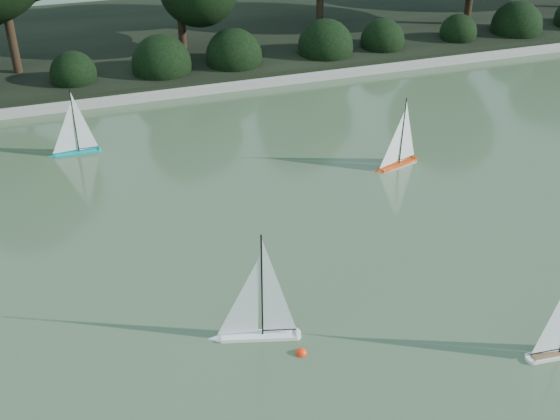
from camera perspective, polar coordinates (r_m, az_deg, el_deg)
The scene contains 8 objects.
ground at distance 8.60m, azimuth 1.90°, elevation -12.13°, with size 80.00×80.00×0.00m, color #3F5130.
pond_coping at distance 16.12m, azimuth -9.53°, elevation 9.31°, with size 40.00×0.35×0.18m, color gray.
far_bank at distance 19.85m, azimuth -11.73°, elevation 13.36°, with size 40.00×8.00×0.30m, color black.
shrub_hedge at distance 16.83m, azimuth -10.21°, elevation 11.49°, with size 29.10×1.10×1.10m.
sailboat_white_a at distance 8.75m, azimuth -2.33°, elevation -9.06°, with size 1.16×0.48×1.60m.
sailboat_orange at distance 12.91m, azimuth 9.35°, elevation 4.39°, with size 1.01×0.43×1.39m.
sailboat_teal at distance 13.77m, azimuth -16.58°, elevation 5.19°, with size 1.00×0.18×1.37m.
race_buoy at distance 8.69m, azimuth 1.73°, elevation -11.58°, with size 0.15×0.15×0.15m, color #FF2F0D.
Camera 1 is at (-2.30, -5.88, 5.84)m, focal length 45.00 mm.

